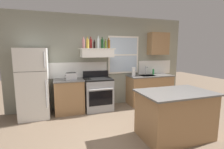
% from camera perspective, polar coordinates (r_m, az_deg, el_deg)
% --- Properties ---
extents(ground_plane, '(16.00, 16.00, 0.00)m').
position_cam_1_polar(ground_plane, '(3.32, 7.90, -22.12)').
color(ground_plane, '#7A6651').
extents(back_wall, '(5.40, 0.11, 2.70)m').
position_cam_1_polar(back_wall, '(4.98, -2.82, 4.56)').
color(back_wall, gray).
rests_on(back_wall, ground_plane).
extents(refrigerator, '(0.70, 0.72, 1.75)m').
position_cam_1_polar(refrigerator, '(4.52, -25.72, -2.80)').
color(refrigerator, white).
rests_on(refrigerator, ground_plane).
extents(counter_left_of_stove, '(0.79, 0.63, 0.91)m').
position_cam_1_polar(counter_left_of_stove, '(4.63, -14.74, -7.26)').
color(counter_left_of_stove, '#9E754C').
rests_on(counter_left_of_stove, ground_plane).
extents(toaster, '(0.30, 0.20, 0.19)m').
position_cam_1_polar(toaster, '(4.45, -14.09, -0.59)').
color(toaster, silver).
rests_on(toaster, counter_left_of_stove).
extents(stove_range, '(0.76, 0.69, 1.09)m').
position_cam_1_polar(stove_range, '(4.70, -4.88, -6.67)').
color(stove_range, '#9EA0A5').
rests_on(stove_range, ground_plane).
extents(range_hood_shelf, '(0.96, 0.52, 0.24)m').
position_cam_1_polar(range_hood_shelf, '(4.64, -5.33, 7.61)').
color(range_hood_shelf, white).
extents(bottle_rose_pink, '(0.07, 0.07, 0.31)m').
position_cam_1_polar(bottle_rose_pink, '(4.60, -9.97, 10.65)').
color(bottle_rose_pink, '#C67F84').
rests_on(bottle_rose_pink, range_hood_shelf).
extents(bottle_champagne_gold_foil, '(0.08, 0.08, 0.31)m').
position_cam_1_polar(bottle_champagne_gold_foil, '(4.55, -8.57, 10.69)').
color(bottle_champagne_gold_foil, '#B29333').
rests_on(bottle_champagne_gold_foil, range_hood_shelf).
extents(bottle_red_label_wine, '(0.07, 0.07, 0.32)m').
position_cam_1_polar(bottle_red_label_wine, '(4.67, -7.43, 10.70)').
color(bottle_red_label_wine, maroon).
rests_on(bottle_red_label_wine, range_hood_shelf).
extents(bottle_balsamic_dark, '(0.06, 0.06, 0.24)m').
position_cam_1_polar(bottle_balsamic_dark, '(4.66, -6.20, 10.30)').
color(bottle_balsamic_dark, black).
rests_on(bottle_balsamic_dark, range_hood_shelf).
extents(bottle_clear_tall, '(0.06, 0.06, 0.34)m').
position_cam_1_polar(bottle_clear_tall, '(4.65, -4.86, 10.86)').
color(bottle_clear_tall, silver).
rests_on(bottle_clear_tall, range_hood_shelf).
extents(bottle_dark_green_wine, '(0.07, 0.07, 0.31)m').
position_cam_1_polar(bottle_dark_green_wine, '(4.65, -3.44, 10.73)').
color(bottle_dark_green_wine, '#143819').
rests_on(bottle_dark_green_wine, range_hood_shelf).
extents(bottle_olive_oil_square, '(0.06, 0.06, 0.25)m').
position_cam_1_polar(bottle_olive_oil_square, '(4.68, -2.32, 10.43)').
color(bottle_olive_oil_square, '#4C601E').
rests_on(bottle_olive_oil_square, range_hood_shelf).
extents(bottle_amber_wine, '(0.07, 0.07, 0.30)m').
position_cam_1_polar(bottle_amber_wine, '(4.78, -1.11, 10.65)').
color(bottle_amber_wine, brown).
rests_on(bottle_amber_wine, range_hood_shelf).
extents(counter_right_with_sink, '(1.43, 0.63, 0.91)m').
position_cam_1_polar(counter_right_with_sink, '(5.38, 13.01, -5.03)').
color(counter_right_with_sink, '#9E754C').
rests_on(counter_right_with_sink, ground_plane).
extents(sink_faucet, '(0.03, 0.17, 0.28)m').
position_cam_1_polar(sink_faucet, '(5.30, 11.76, 1.71)').
color(sink_faucet, silver).
rests_on(sink_faucet, counter_right_with_sink).
extents(paper_towel_roll, '(0.11, 0.11, 0.27)m').
position_cam_1_polar(paper_towel_roll, '(5.00, 7.60, 0.97)').
color(paper_towel_roll, white).
rests_on(paper_towel_roll, counter_right_with_sink).
extents(dish_soap_bottle, '(0.06, 0.06, 0.18)m').
position_cam_1_polar(dish_soap_bottle, '(5.46, 14.27, 0.92)').
color(dish_soap_bottle, '#268C3F').
rests_on(dish_soap_bottle, counter_right_with_sink).
extents(kitchen_island, '(1.40, 0.90, 0.91)m').
position_cam_1_polar(kitchen_island, '(3.48, 21.10, -12.85)').
color(kitchen_island, '#9E754C').
rests_on(kitchen_island, ground_plane).
extents(upper_cabinet_right, '(0.64, 0.32, 0.70)m').
position_cam_1_polar(upper_cabinet_right, '(5.55, 15.89, 10.30)').
color(upper_cabinet_right, '#9E754C').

